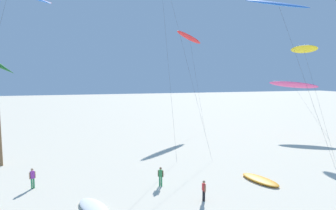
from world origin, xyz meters
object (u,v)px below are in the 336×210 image
grounded_kite_0 (260,180)px  person_foreground_walker (161,176)px  flying_kite_2 (279,4)px  grounded_kite_2 (94,208)px  person_near_left (204,190)px  flying_kite_7 (189,38)px  flying_kite_5 (304,49)px  flying_kite_1 (293,85)px  person_near_right (32,177)px

grounded_kite_0 → person_foreground_walker: 8.90m
grounded_kite_0 → flying_kite_2: bearing=35.0°
grounded_kite_2 → person_near_left: 7.99m
flying_kite_7 → person_foreground_walker: (-13.56, -29.01, -15.92)m
flying_kite_5 → person_foreground_walker: 29.37m
grounded_kite_2 → flying_kite_1: bearing=29.8°
flying_kite_2 → person_near_right: size_ratio=9.64×
grounded_kite_2 → person_near_left: bearing=-6.4°
flying_kite_1 → flying_kite_7: flying_kite_7 is taller
flying_kite_7 → grounded_kite_2: flying_kite_7 is taller
flying_kite_5 → flying_kite_1: bearing=61.1°
flying_kite_5 → grounded_kite_2: flying_kite_5 is taller
flying_kite_1 → flying_kite_2: bearing=-135.0°
flying_kite_5 → grounded_kite_2: size_ratio=3.48×
flying_kite_2 → grounded_kite_0: size_ratio=4.07×
grounded_kite_2 → person_foreground_walker: size_ratio=2.40×
flying_kite_2 → person_foreground_walker: size_ratio=9.99×
person_foreground_walker → flying_kite_7: bearing=64.9°
flying_kite_7 → flying_kite_2: bearing=-94.4°
person_foreground_walker → person_near_left: size_ratio=1.05×
flying_kite_7 → person_foreground_walker: size_ratio=10.90×
grounded_kite_0 → person_near_right: person_near_right is taller
flying_kite_7 → grounded_kite_2: size_ratio=4.54×
grounded_kite_0 → grounded_kite_2: (-14.29, -1.24, -0.00)m
person_near_left → person_near_right: (-12.67, 6.18, 0.08)m
person_near_left → flying_kite_1: bearing=38.5°
grounded_kite_2 → flying_kite_7: bearing=58.9°
grounded_kite_0 → person_near_right: 19.49m
grounded_kite_0 → person_near_left: person_near_left is taller
person_foreground_walker → grounded_kite_2: bearing=-153.8°
person_near_left → person_near_right: person_near_right is taller
flying_kite_7 → person_foreground_walker: 35.76m
flying_kite_5 → person_near_left: (-21.89, -14.70, -12.34)m
flying_kite_1 → grounded_kite_0: size_ratio=2.19×
grounded_kite_2 → person_near_right: person_near_right is taller
grounded_kite_0 → person_near_left: 6.76m
grounded_kite_2 → person_near_right: bearing=132.0°
flying_kite_7 → person_foreground_walker: flying_kite_7 is taller
flying_kite_5 → grounded_kite_0: bearing=-141.0°
grounded_kite_0 → person_foreground_walker: (-8.74, 1.49, 0.75)m
flying_kite_1 → person_near_left: (-24.55, -19.52, -7.12)m
flying_kite_2 → grounded_kite_2: 23.32m
flying_kite_7 → person_near_left: bearing=-108.9°
grounded_kite_2 → person_near_right: size_ratio=2.32×
grounded_kite_0 → person_near_right: size_ratio=2.37×
person_foreground_walker → person_near_left: person_foreground_walker is taller
flying_kite_7 → person_near_right: 39.01m
flying_kite_1 → grounded_kite_0: 26.34m
flying_kite_1 → flying_kite_7: bearing=135.5°
person_foreground_walker → person_near_right: (-10.31, 2.55, 0.03)m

